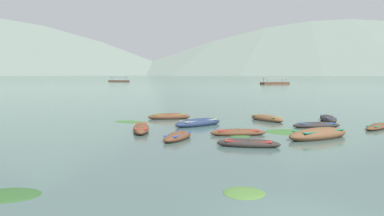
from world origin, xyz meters
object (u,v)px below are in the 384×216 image
(rowboat_12, at_px, (239,133))
(rowboat_3, at_px, (199,123))
(rowboat_1, at_px, (249,144))
(rowboat_6, at_px, (142,128))
(rowboat_0, at_px, (170,117))
(rowboat_5, at_px, (178,137))
(ferry_1, at_px, (275,83))
(rowboat_9, at_px, (329,119))
(rowboat_8, at_px, (379,127))
(rowboat_2, at_px, (319,134))
(rowboat_13, at_px, (317,125))
(ferry_0, at_px, (120,81))
(rowboat_4, at_px, (267,118))

(rowboat_12, bearing_deg, rowboat_3, 118.85)
(rowboat_1, relative_size, rowboat_6, 0.80)
(rowboat_0, relative_size, rowboat_5, 1.13)
(rowboat_0, relative_size, ferry_1, 0.34)
(rowboat_1, bearing_deg, rowboat_5, 150.17)
(rowboat_9, distance_m, rowboat_12, 10.81)
(rowboat_1, height_order, rowboat_5, rowboat_5)
(rowboat_0, xyz_separation_m, rowboat_12, (4.83, -8.70, -0.03))
(rowboat_1, distance_m, rowboat_8, 12.11)
(rowboat_3, height_order, rowboat_5, rowboat_3)
(rowboat_2, bearing_deg, rowboat_5, -177.25)
(rowboat_6, xyz_separation_m, rowboat_13, (12.30, 1.81, -0.03))
(rowboat_1, bearing_deg, rowboat_13, 50.54)
(rowboat_1, distance_m, rowboat_9, 13.53)
(rowboat_8, xyz_separation_m, ferry_0, (-48.81, 159.99, 0.30))
(rowboat_8, bearing_deg, rowboat_0, 158.92)
(rowboat_13, bearing_deg, rowboat_3, 173.54)
(ferry_0, xyz_separation_m, ferry_1, (66.79, -43.33, -0.00))
(rowboat_4, xyz_separation_m, rowboat_8, (6.95, -4.51, -0.04))
(rowboat_2, bearing_deg, rowboat_12, 165.66)
(rowboat_1, xyz_separation_m, rowboat_2, (4.54, 2.59, 0.08))
(rowboat_13, relative_size, ferry_0, 0.34)
(rowboat_0, bearing_deg, rowboat_8, -21.08)
(rowboat_8, xyz_separation_m, rowboat_13, (-4.18, 0.53, 0.02))
(rowboat_4, relative_size, rowboat_8, 1.08)
(rowboat_2, xyz_separation_m, rowboat_13, (1.39, 4.61, -0.09))
(rowboat_3, distance_m, rowboat_12, 5.01)
(rowboat_5, relative_size, rowboat_12, 0.93)
(rowboat_13, bearing_deg, rowboat_5, -152.75)
(rowboat_12, height_order, ferry_1, ferry_1)
(rowboat_12, distance_m, ferry_1, 122.84)
(rowboat_8, distance_m, ferry_0, 167.27)
(rowboat_0, height_order, rowboat_9, rowboat_9)
(rowboat_9, xyz_separation_m, ferry_0, (-46.77, 155.80, 0.25))
(rowboat_4, relative_size, ferry_1, 0.33)
(rowboat_4, distance_m, rowboat_8, 8.29)
(rowboat_6, height_order, rowboat_8, rowboat_6)
(rowboat_8, xyz_separation_m, rowboat_12, (-10.20, -2.90, 0.02))
(rowboat_5, height_order, rowboat_6, rowboat_6)
(rowboat_12, xyz_separation_m, ferry_1, (28.19, 119.56, 0.29))
(rowboat_0, distance_m, rowboat_8, 16.11)
(rowboat_3, bearing_deg, rowboat_1, -72.89)
(rowboat_1, relative_size, ferry_1, 0.32)
(rowboat_1, height_order, rowboat_4, rowboat_4)
(rowboat_9, height_order, rowboat_12, rowboat_9)
(rowboat_4, bearing_deg, rowboat_5, -127.72)
(rowboat_3, xyz_separation_m, ferry_1, (30.60, 115.18, 0.23))
(rowboat_3, distance_m, rowboat_4, 6.43)
(rowboat_5, bearing_deg, rowboat_13, 27.25)
(rowboat_5, bearing_deg, rowboat_0, 96.19)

